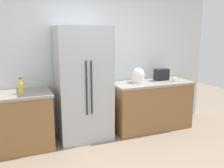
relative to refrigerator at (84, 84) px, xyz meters
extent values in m
cube|color=silver|center=(0.16, 0.38, 0.38)|extent=(5.04, 0.10, 2.65)
cube|color=olive|center=(1.29, -0.01, -0.52)|extent=(1.47, 0.66, 0.86)
cube|color=gray|center=(1.29, -0.01, -0.07)|extent=(1.50, 0.69, 0.04)
cube|color=#B2B5BA|center=(0.00, 0.00, 0.00)|extent=(0.88, 0.61, 1.90)
cylinder|color=#262628|center=(-0.04, -0.32, 0.00)|extent=(0.02, 0.02, 0.85)
cylinder|color=#262628|center=(0.04, -0.32, 0.00)|extent=(0.02, 0.02, 0.85)
cube|color=black|center=(1.56, 0.06, 0.06)|extent=(0.26, 0.16, 0.22)
cylinder|color=white|center=(1.04, 0.02, 0.03)|extent=(0.24, 0.24, 0.16)
sphere|color=white|center=(1.04, 0.02, 0.11)|extent=(0.22, 0.22, 0.22)
cylinder|color=yellow|center=(-0.98, -0.08, 0.03)|extent=(0.07, 0.07, 0.17)
cylinder|color=yellow|center=(-0.98, -0.08, 0.14)|extent=(0.03, 0.03, 0.06)
cylinder|color=#333338|center=(-0.98, -0.08, 0.18)|extent=(0.04, 0.04, 0.02)
cylinder|color=white|center=(1.70, -0.16, -0.02)|extent=(0.08, 0.08, 0.07)
camera|label=1|loc=(-1.08, -3.93, 0.85)|focal=39.83mm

